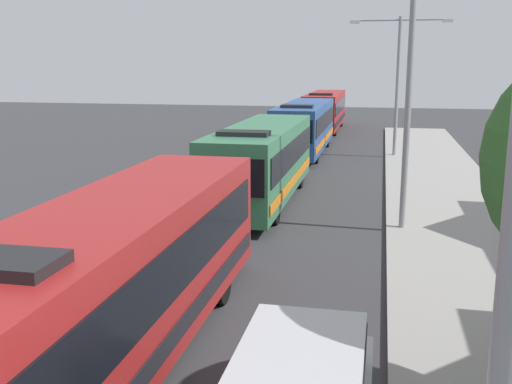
% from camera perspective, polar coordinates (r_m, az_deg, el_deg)
% --- Properties ---
extents(bus_lead, '(2.58, 11.50, 3.21)m').
position_cam_1_polar(bus_lead, '(11.30, -13.13, -7.89)').
color(bus_lead, maroon).
rests_on(bus_lead, ground_plane).
extents(bus_second_in_line, '(2.58, 10.88, 3.21)m').
position_cam_1_polar(bus_second_in_line, '(23.98, 0.58, 3.03)').
color(bus_second_in_line, '#33724C').
rests_on(bus_second_in_line, ground_plane).
extents(bus_middle, '(2.58, 11.61, 3.21)m').
position_cam_1_polar(bus_middle, '(37.09, 4.63, 6.24)').
color(bus_middle, '#284C8C').
rests_on(bus_middle, ground_plane).
extents(bus_fourth_in_line, '(2.58, 11.97, 3.21)m').
position_cam_1_polar(bus_fourth_in_line, '(50.11, 6.54, 7.74)').
color(bus_fourth_in_line, maroon).
rests_on(bus_fourth_in_line, ground_plane).
extents(streetlamp_mid, '(6.18, 0.28, 8.26)m').
position_cam_1_polar(streetlamp_mid, '(19.89, 14.36, 11.01)').
color(streetlamp_mid, gray).
rests_on(streetlamp_mid, sidewalk).
extents(streetlamp_far, '(5.68, 0.28, 7.89)m').
position_cam_1_polar(streetlamp_far, '(36.18, 13.30, 11.06)').
color(streetlamp_far, gray).
rests_on(streetlamp_far, sidewalk).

